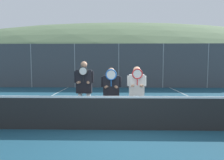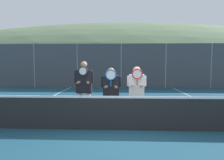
# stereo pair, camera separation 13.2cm
# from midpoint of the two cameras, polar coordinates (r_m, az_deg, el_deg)

# --- Properties ---
(ground_plane) EXTENTS (120.00, 120.00, 0.00)m
(ground_plane) POSITION_cam_midpoint_polar(r_m,az_deg,el_deg) (5.62, 3.47, -14.10)
(ground_plane) COLOR navy
(hill_distant) EXTENTS (125.36, 69.64, 24.37)m
(hill_distant) POSITION_cam_midpoint_polar(r_m,az_deg,el_deg) (60.95, 2.58, 3.09)
(hill_distant) COLOR #5B7551
(hill_distant) RESTS_ON ground_plane
(clubhouse_building) EXTENTS (14.97, 5.50, 3.67)m
(clubhouse_building) POSITION_cam_midpoint_polar(r_m,az_deg,el_deg) (23.90, 4.32, 4.88)
(clubhouse_building) COLOR #9EA3A8
(clubhouse_building) RESTS_ON ground_plane
(fence_back) EXTENTS (19.84, 0.06, 3.27)m
(fence_back) POSITION_cam_midpoint_polar(r_m,az_deg,el_deg) (14.91, 2.87, 4.09)
(fence_back) COLOR gray
(fence_back) RESTS_ON ground_plane
(tennis_net) EXTENTS (10.26, 0.09, 1.04)m
(tennis_net) POSITION_cam_midpoint_polar(r_m,az_deg,el_deg) (5.48, 3.50, -9.30)
(tennis_net) COLOR gray
(tennis_net) RESTS_ON ground_plane
(court_line_left_sideline) EXTENTS (0.05, 16.00, 0.01)m
(court_line_left_sideline) POSITION_cam_midpoint_polar(r_m,az_deg,el_deg) (9.28, -21.32, -6.80)
(court_line_left_sideline) COLOR white
(court_line_left_sideline) RESTS_ON ground_plane
(court_line_right_sideline) EXTENTS (0.05, 16.00, 0.01)m
(court_line_right_sideline) POSITION_cam_midpoint_polar(r_m,az_deg,el_deg) (9.36, 27.35, -6.91)
(court_line_right_sideline) COLOR white
(court_line_right_sideline) RESTS_ON ground_plane
(player_leftmost) EXTENTS (0.60, 0.34, 1.88)m
(player_leftmost) POSITION_cam_midpoint_polar(r_m,az_deg,el_deg) (6.22, -7.38, -1.83)
(player_leftmost) COLOR white
(player_leftmost) RESTS_ON ground_plane
(player_center_left) EXTENTS (0.62, 0.34, 1.68)m
(player_center_left) POSITION_cam_midpoint_polar(r_m,az_deg,el_deg) (6.11, 0.36, -2.84)
(player_center_left) COLOR #56565B
(player_center_left) RESTS_ON ground_plane
(player_center_right) EXTENTS (0.59, 0.34, 1.72)m
(player_center_right) POSITION_cam_midpoint_polar(r_m,az_deg,el_deg) (6.23, 7.64, -2.44)
(player_center_right) COLOR white
(player_center_right) RESTS_ON ground_plane
(car_far_left) EXTENTS (4.12, 1.94, 1.88)m
(car_far_left) POSITION_cam_midpoint_polar(r_m,az_deg,el_deg) (18.27, -15.09, 1.91)
(car_far_left) COLOR navy
(car_far_left) RESTS_ON ground_plane
(car_left_of_center) EXTENTS (4.27, 1.97, 1.86)m
(car_left_of_center) POSITION_cam_midpoint_polar(r_m,az_deg,el_deg) (17.82, -0.18, 1.98)
(car_left_of_center) COLOR #285638
(car_left_of_center) RESTS_ON ground_plane
(car_center) EXTENTS (4.15, 2.09, 1.68)m
(car_center) POSITION_cam_midpoint_polar(r_m,az_deg,el_deg) (18.04, 14.87, 1.62)
(car_center) COLOR #285638
(car_center) RESTS_ON ground_plane
(car_right_of_center) EXTENTS (4.72, 1.99, 1.81)m
(car_right_of_center) POSITION_cam_midpoint_polar(r_m,az_deg,el_deg) (19.75, 28.94, 1.60)
(car_right_of_center) COLOR navy
(car_right_of_center) RESTS_ON ground_plane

